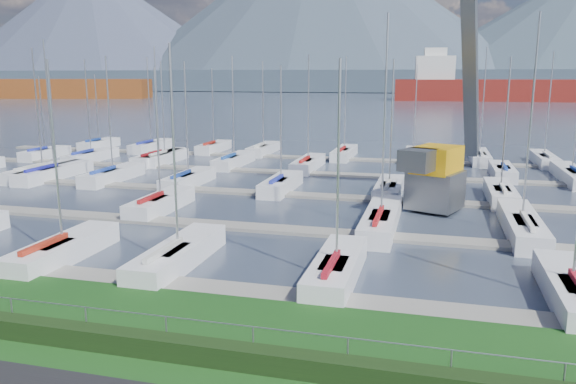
% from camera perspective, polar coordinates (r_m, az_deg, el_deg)
% --- Properties ---
extents(water, '(800.00, 540.00, 0.20)m').
position_cam_1_polar(water, '(275.78, 13.33, 9.50)').
color(water, '#3A4456').
extents(hedge, '(80.00, 0.70, 0.70)m').
position_cam_1_polar(hedge, '(18.82, -9.96, -15.52)').
color(hedge, black).
rests_on(hedge, grass).
extents(fence, '(80.00, 0.04, 0.04)m').
position_cam_1_polar(fence, '(18.78, -9.54, -12.69)').
color(fence, gray).
rests_on(fence, grass).
extents(foothill, '(900.00, 80.00, 12.00)m').
position_cam_1_polar(foothill, '(345.62, 13.71, 10.93)').
color(foothill, '#415060').
rests_on(foothill, water).
extents(mountains, '(1190.00, 360.00, 115.00)m').
position_cam_1_polar(mountains, '(421.85, 15.25, 16.48)').
color(mountains, '#455865').
rests_on(mountains, water).
extents(docks, '(90.00, 41.60, 0.25)m').
position_cam_1_polar(docks, '(43.13, 4.71, -0.53)').
color(docks, slate).
rests_on(docks, water).
extents(crane, '(5.99, 13.48, 22.35)m').
position_cam_1_polar(crane, '(40.67, 15.67, 6.25)').
color(crane, '#585B60').
rests_on(crane, water).
extents(cargo_ship_west, '(88.02, 39.43, 21.50)m').
position_cam_1_polar(cargo_ship_west, '(259.76, -24.46, 9.56)').
color(cargo_ship_west, brown).
rests_on(cargo_ship_west, water).
extents(cargo_ship_mid, '(95.95, 23.28, 21.50)m').
position_cam_1_polar(cargo_ship_mid, '(226.29, 21.98, 9.56)').
color(cargo_ship_mid, maroon).
rests_on(cargo_ship_mid, water).
extents(sailboat_fleet, '(74.98, 49.31, 13.67)m').
position_cam_1_polar(sailboat_fleet, '(45.38, 0.75, 7.22)').
color(sailboat_fleet, maroon).
rests_on(sailboat_fleet, water).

